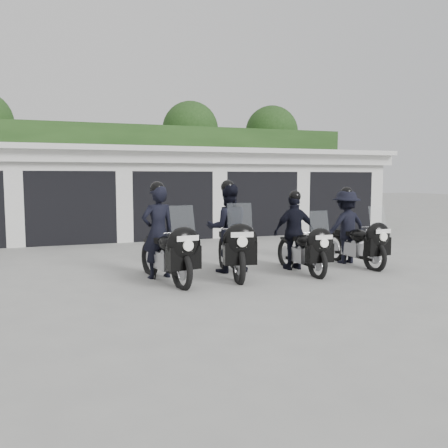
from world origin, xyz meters
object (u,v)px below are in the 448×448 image
object	(u,v)px
police_bike_c	(298,236)
police_bike_a	(164,241)
police_bike_d	(350,230)
police_bike_b	(230,233)

from	to	relation	value
police_bike_c	police_bike_a	bearing A→B (deg)	179.98
police_bike_d	police_bike_a	bearing A→B (deg)	179.81
police_bike_c	police_bike_d	bearing A→B (deg)	9.95
police_bike_a	police_bike_d	size ratio (longest dim) A/B	1.07
police_bike_a	police_bike_c	size ratio (longest dim) A/B	1.11
police_bike_a	police_bike_b	size ratio (longest dim) A/B	0.98
police_bike_b	police_bike_d	distance (m)	3.02
police_bike_d	police_bike_b	bearing A→B (deg)	177.60
police_bike_c	police_bike_b	bearing A→B (deg)	172.35
police_bike_b	police_bike_c	distance (m)	1.52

